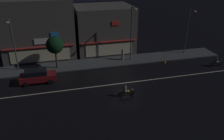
{
  "coord_description": "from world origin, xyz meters",
  "views": [
    {
      "loc": [
        -7.93,
        -23.4,
        13.18
      ],
      "look_at": [
        -1.52,
        1.18,
        1.39
      ],
      "focal_mm": 36.36,
      "sensor_mm": 36.0,
      "label": 1
    }
  ],
  "objects_px": {
    "traffic_cone": "(165,61)",
    "streetlamp_east": "(188,28)",
    "streetlamp_mid": "(132,30)",
    "streetlamp_west": "(13,41)",
    "pedestrian_on_sidewalk": "(123,55)",
    "motorcycle_following": "(216,62)",
    "parked_car_near_kerb": "(38,76)",
    "motorcycle_lead": "(126,91)"
  },
  "relations": [
    {
      "from": "traffic_cone",
      "to": "streetlamp_east",
      "type": "bearing_deg",
      "value": 28.18
    },
    {
      "from": "streetlamp_mid",
      "to": "streetlamp_east",
      "type": "relative_size",
      "value": 1.12
    },
    {
      "from": "streetlamp_east",
      "to": "traffic_cone",
      "type": "relative_size",
      "value": 12.84
    },
    {
      "from": "streetlamp_east",
      "to": "traffic_cone",
      "type": "height_order",
      "value": "streetlamp_east"
    },
    {
      "from": "streetlamp_west",
      "to": "pedestrian_on_sidewalk",
      "type": "height_order",
      "value": "streetlamp_west"
    },
    {
      "from": "streetlamp_west",
      "to": "streetlamp_east",
      "type": "relative_size",
      "value": 0.99
    },
    {
      "from": "pedestrian_on_sidewalk",
      "to": "motorcycle_following",
      "type": "distance_m",
      "value": 13.47
    },
    {
      "from": "streetlamp_mid",
      "to": "pedestrian_on_sidewalk",
      "type": "distance_m",
      "value": 3.96
    },
    {
      "from": "streetlamp_west",
      "to": "streetlamp_mid",
      "type": "height_order",
      "value": "streetlamp_mid"
    },
    {
      "from": "streetlamp_west",
      "to": "traffic_cone",
      "type": "distance_m",
      "value": 21.19
    },
    {
      "from": "parked_car_near_kerb",
      "to": "traffic_cone",
      "type": "relative_size",
      "value": 7.82
    },
    {
      "from": "motorcycle_following",
      "to": "motorcycle_lead",
      "type": "bearing_deg",
      "value": -155.92
    },
    {
      "from": "streetlamp_east",
      "to": "motorcycle_following",
      "type": "xyz_separation_m",
      "value": [
        1.7,
        -5.55,
        -3.68
      ]
    },
    {
      "from": "streetlamp_mid",
      "to": "pedestrian_on_sidewalk",
      "type": "xyz_separation_m",
      "value": [
        -1.17,
        0.36,
        -3.77
      ]
    },
    {
      "from": "streetlamp_west",
      "to": "motorcycle_following",
      "type": "xyz_separation_m",
      "value": [
        27.23,
        -5.32,
        -3.63
      ]
    },
    {
      "from": "streetlamp_mid",
      "to": "parked_car_near_kerb",
      "type": "height_order",
      "value": "streetlamp_mid"
    },
    {
      "from": "streetlamp_mid",
      "to": "parked_car_near_kerb",
      "type": "xyz_separation_m",
      "value": [
        -13.28,
        -3.68,
        -3.87
      ]
    },
    {
      "from": "streetlamp_west",
      "to": "streetlamp_mid",
      "type": "bearing_deg",
      "value": -1.38
    },
    {
      "from": "streetlamp_mid",
      "to": "streetlamp_east",
      "type": "height_order",
      "value": "streetlamp_mid"
    },
    {
      "from": "streetlamp_east",
      "to": "motorcycle_lead",
      "type": "height_order",
      "value": "streetlamp_east"
    },
    {
      "from": "streetlamp_west",
      "to": "streetlamp_mid",
      "type": "distance_m",
      "value": 16.03
    },
    {
      "from": "parked_car_near_kerb",
      "to": "motorcycle_following",
      "type": "height_order",
      "value": "parked_car_near_kerb"
    },
    {
      "from": "streetlamp_east",
      "to": "motorcycle_lead",
      "type": "distance_m",
      "value": 17.2
    },
    {
      "from": "motorcycle_following",
      "to": "pedestrian_on_sidewalk",
      "type": "bearing_deg",
      "value": 163.78
    },
    {
      "from": "streetlamp_east",
      "to": "motorcycle_lead",
      "type": "relative_size",
      "value": 3.72
    },
    {
      "from": "streetlamp_mid",
      "to": "motorcycle_lead",
      "type": "bearing_deg",
      "value": -111.89
    },
    {
      "from": "parked_car_near_kerb",
      "to": "pedestrian_on_sidewalk",
      "type": "bearing_deg",
      "value": -161.55
    },
    {
      "from": "streetlamp_west",
      "to": "parked_car_near_kerb",
      "type": "distance_m",
      "value": 5.96
    },
    {
      "from": "parked_car_near_kerb",
      "to": "traffic_cone",
      "type": "bearing_deg",
      "value": -174.61
    },
    {
      "from": "streetlamp_west",
      "to": "streetlamp_mid",
      "type": "relative_size",
      "value": 0.88
    },
    {
      "from": "pedestrian_on_sidewalk",
      "to": "traffic_cone",
      "type": "distance_m",
      "value": 6.32
    },
    {
      "from": "traffic_cone",
      "to": "motorcycle_lead",
      "type": "bearing_deg",
      "value": -138.25
    },
    {
      "from": "streetlamp_east",
      "to": "pedestrian_on_sidewalk",
      "type": "height_order",
      "value": "streetlamp_east"
    },
    {
      "from": "streetlamp_east",
      "to": "motorcycle_following",
      "type": "distance_m",
      "value": 6.87
    },
    {
      "from": "pedestrian_on_sidewalk",
      "to": "streetlamp_mid",
      "type": "bearing_deg",
      "value": -126.04
    },
    {
      "from": "streetlamp_west",
      "to": "motorcycle_lead",
      "type": "height_order",
      "value": "streetlamp_west"
    },
    {
      "from": "streetlamp_east",
      "to": "parked_car_near_kerb",
      "type": "bearing_deg",
      "value": -169.34
    },
    {
      "from": "pedestrian_on_sidewalk",
      "to": "motorcycle_lead",
      "type": "bearing_deg",
      "value": 145.95
    },
    {
      "from": "motorcycle_lead",
      "to": "streetlamp_mid",
      "type": "bearing_deg",
      "value": -113.16
    },
    {
      "from": "pedestrian_on_sidewalk",
      "to": "motorcycle_following",
      "type": "xyz_separation_m",
      "value": [
        12.38,
        -5.3,
        -0.34
      ]
    },
    {
      "from": "motorcycle_lead",
      "to": "motorcycle_following",
      "type": "relative_size",
      "value": 1.0
    },
    {
      "from": "streetlamp_west",
      "to": "parked_car_near_kerb",
      "type": "relative_size",
      "value": 1.62
    }
  ]
}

